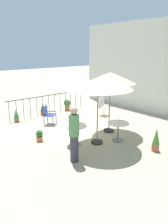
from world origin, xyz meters
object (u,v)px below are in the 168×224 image
object	(u,v)px
potted_plant_0	(67,104)
potted_plant_3	(16,115)
standing_person	(74,134)
patio_umbrella_0	(110,78)
patio_chair_1	(48,114)
patio_umbrella_1	(98,85)
cafe_table_0	(76,131)
potted_plant_4	(156,140)
cafe_table_1	(118,128)
potted_plant_2	(43,109)
potted_plant_1	(39,135)
patio_chair_0	(102,105)

from	to	relation	value
potted_plant_0	potted_plant_3	world-z (taller)	potted_plant_3
potted_plant_3	standing_person	size ratio (longest dim) A/B	0.37
patio_umbrella_0	patio_chair_1	size ratio (longest dim) A/B	2.95
patio_umbrella_1	cafe_table_0	size ratio (longest dim) A/B	3.04
potted_plant_0	potted_plant_4	world-z (taller)	potted_plant_4
cafe_table_1	potted_plant_3	bearing A→B (deg)	-156.75
cafe_table_0	potted_plant_2	bearing A→B (deg)	165.98
patio_umbrella_1	potted_plant_1	world-z (taller)	patio_umbrella_1
patio_chair_0	patio_chair_1	bearing A→B (deg)	-101.73
patio_umbrella_0	cafe_table_1	world-z (taller)	patio_umbrella_0
patio_chair_0	potted_plant_3	bearing A→B (deg)	-115.02
potted_plant_1	potted_plant_4	size ratio (longest dim) A/B	0.52
patio_chair_1	cafe_table_1	bearing A→B (deg)	16.01
potted_plant_3	standing_person	distance (m)	4.87
patio_umbrella_1	standing_person	xyz separation A→B (m)	(0.53, -1.48, -1.27)
patio_umbrella_1	potted_plant_4	world-z (taller)	patio_umbrella_1
potted_plant_4	patio_chair_1	bearing A→B (deg)	-165.29
patio_umbrella_1	cafe_table_0	distance (m)	1.85
cafe_table_0	patio_chair_0	world-z (taller)	patio_chair_0
potted_plant_2	standing_person	bearing A→B (deg)	-19.99
patio_chair_1	potted_plant_2	distance (m)	1.56
cafe_table_0	cafe_table_1	world-z (taller)	cafe_table_0
patio_umbrella_1	potted_plant_1	xyz separation A→B (m)	(-1.56, -1.52, -1.96)
patio_umbrella_1	patio_chair_1	bearing A→B (deg)	-176.17
patio_chair_1	potted_plant_2	size ratio (longest dim) A/B	1.42
patio_umbrella_0	patio_umbrella_1	xyz separation A→B (m)	(0.53, -1.21, -0.07)
potted_plant_1	cafe_table_1	bearing A→B (deg)	50.29
cafe_table_1	potted_plant_1	distance (m)	3.00
patio_chair_1	patio_chair_0	bearing A→B (deg)	78.27
patio_umbrella_1	cafe_table_1	distance (m)	1.88
potted_plant_4	standing_person	size ratio (longest dim) A/B	0.46
cafe_table_0	patio_umbrella_1	bearing A→B (deg)	57.75
potted_plant_1	standing_person	world-z (taller)	standing_person
cafe_table_0	potted_plant_4	xyz separation A→B (m)	(2.20, 1.73, -0.10)
patio_umbrella_1	potted_plant_4	size ratio (longest dim) A/B	3.00
potted_plant_0	potted_plant_1	xyz separation A→B (m)	(2.85, -3.41, -0.13)
patio_umbrella_1	potted_plant_4	xyz separation A→B (m)	(1.78, 1.06, -1.77)
patio_chair_0	patio_chair_1	world-z (taller)	patio_chair_0
patio_chair_1	potted_plant_1	bearing A→B (deg)	-41.51
potted_plant_0	potted_plant_3	xyz separation A→B (m)	(0.12, -3.11, -0.01)
patio_chair_1	patio_umbrella_1	bearing A→B (deg)	3.83
potted_plant_1	potted_plant_2	distance (m)	3.48
patio_chair_1	potted_plant_1	size ratio (longest dim) A/B	2.02
patio_umbrella_0	patio_umbrella_1	world-z (taller)	patio_umbrella_0
cafe_table_1	standing_person	world-z (taller)	standing_person
cafe_table_1	potted_plant_3	xyz separation A→B (m)	(-4.64, -1.99, -0.15)
potted_plant_1	potted_plant_3	size ratio (longest dim) A/B	0.66
cafe_table_0	potted_plant_4	bearing A→B (deg)	38.26
patio_chair_0	standing_person	xyz separation A→B (m)	(2.98, -4.22, 0.39)
cafe_table_0	potted_plant_1	world-z (taller)	cafe_table_0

